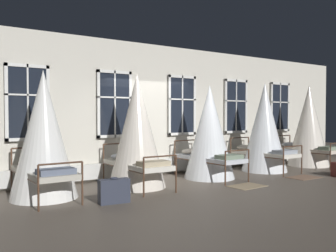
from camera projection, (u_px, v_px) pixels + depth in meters
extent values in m
plane|color=brown|center=(177.00, 183.00, 8.81)|extent=(29.57, 29.57, 0.00)
cube|color=beige|center=(148.00, 110.00, 9.84)|extent=(15.78, 0.10, 3.46)
cube|color=black|center=(28.00, 103.00, 8.01)|extent=(0.93, 0.02, 1.65)
cube|color=silver|center=(28.00, 139.00, 8.03)|extent=(0.93, 0.06, 0.07)
cube|color=silver|center=(27.00, 66.00, 7.99)|extent=(0.93, 0.06, 0.07)
cube|color=silver|center=(6.00, 102.00, 7.77)|extent=(0.07, 0.06, 1.65)
cube|color=silver|center=(48.00, 103.00, 8.25)|extent=(0.07, 0.06, 1.65)
cube|color=silver|center=(28.00, 103.00, 8.01)|extent=(0.04, 0.06, 1.65)
cube|color=silver|center=(28.00, 95.00, 8.01)|extent=(0.93, 0.06, 0.04)
cube|color=black|center=(115.00, 104.00, 9.17)|extent=(0.93, 0.02, 1.65)
cube|color=silver|center=(115.00, 136.00, 9.19)|extent=(0.93, 0.06, 0.07)
cube|color=silver|center=(114.00, 72.00, 9.15)|extent=(0.93, 0.06, 0.07)
cube|color=silver|center=(98.00, 104.00, 8.93)|extent=(0.07, 0.06, 1.65)
cube|color=silver|center=(130.00, 104.00, 9.41)|extent=(0.07, 0.06, 1.65)
cube|color=silver|center=(115.00, 104.00, 9.17)|extent=(0.04, 0.06, 1.65)
cube|color=silver|center=(115.00, 97.00, 9.17)|extent=(0.93, 0.06, 0.04)
cube|color=black|center=(182.00, 105.00, 10.33)|extent=(0.93, 0.02, 1.65)
cube|color=silver|center=(182.00, 134.00, 10.35)|extent=(0.93, 0.06, 0.07)
cube|color=silver|center=(182.00, 77.00, 10.31)|extent=(0.93, 0.06, 0.07)
cube|color=silver|center=(169.00, 105.00, 10.09)|extent=(0.07, 0.06, 1.65)
cube|color=silver|center=(194.00, 106.00, 10.57)|extent=(0.07, 0.06, 1.65)
cube|color=silver|center=(182.00, 105.00, 10.33)|extent=(0.04, 0.06, 1.65)
cube|color=silver|center=(182.00, 99.00, 10.32)|extent=(0.93, 0.06, 0.04)
cube|color=black|center=(236.00, 106.00, 11.49)|extent=(0.93, 0.02, 1.65)
cube|color=silver|center=(236.00, 132.00, 11.51)|extent=(0.93, 0.06, 0.07)
cube|color=silver|center=(236.00, 81.00, 11.46)|extent=(0.93, 0.06, 0.07)
cube|color=silver|center=(226.00, 106.00, 11.25)|extent=(0.07, 0.06, 1.65)
cube|color=silver|center=(246.00, 106.00, 11.73)|extent=(0.07, 0.06, 1.65)
cube|color=silver|center=(236.00, 106.00, 11.49)|extent=(0.04, 0.06, 1.65)
cube|color=silver|center=(236.00, 101.00, 11.48)|extent=(0.93, 0.06, 0.04)
cube|color=black|center=(280.00, 107.00, 12.65)|extent=(0.93, 0.02, 1.65)
cube|color=silver|center=(280.00, 130.00, 12.67)|extent=(0.93, 0.06, 0.07)
cube|color=silver|center=(280.00, 84.00, 12.62)|extent=(0.93, 0.06, 0.07)
cube|color=silver|center=(271.00, 107.00, 12.41)|extent=(0.07, 0.06, 1.65)
cube|color=silver|center=(288.00, 107.00, 12.89)|extent=(0.07, 0.06, 1.65)
cube|color=silver|center=(280.00, 107.00, 12.65)|extent=(0.04, 0.06, 1.65)
cube|color=silver|center=(280.00, 102.00, 12.64)|extent=(0.93, 0.06, 0.04)
cube|color=silver|center=(151.00, 166.00, 9.78)|extent=(10.90, 0.10, 0.36)
cylinder|color=#4C3323|center=(12.00, 170.00, 7.74)|extent=(0.04, 0.04, 0.90)
cylinder|color=#4C3323|center=(48.00, 167.00, 8.18)|extent=(0.04, 0.04, 0.90)
cylinder|color=#4C3323|center=(38.00, 188.00, 6.16)|extent=(0.04, 0.04, 0.77)
cylinder|color=#4C3323|center=(82.00, 184.00, 6.60)|extent=(0.04, 0.04, 0.77)
cylinder|color=#4C3323|center=(23.00, 176.00, 6.95)|extent=(0.06, 1.93, 0.03)
cylinder|color=#4C3323|center=(64.00, 173.00, 7.39)|extent=(0.06, 1.93, 0.03)
cylinder|color=#4C3323|center=(30.00, 148.00, 7.95)|extent=(0.76, 0.04, 0.03)
cylinder|color=#4C3323|center=(61.00, 163.00, 6.37)|extent=(0.76, 0.04, 0.03)
cube|color=#B7B2A3|center=(44.00, 172.00, 7.17)|extent=(0.81, 1.96, 0.10)
ellipsoid|color=silver|center=(34.00, 162.00, 7.76)|extent=(0.60, 0.41, 0.14)
cube|color=slate|center=(56.00, 171.00, 6.59)|extent=(0.64, 0.37, 0.10)
cone|color=white|center=(44.00, 134.00, 7.15)|extent=(1.28, 1.28, 2.46)
cylinder|color=#4C3323|center=(104.00, 163.00, 8.86)|extent=(0.04, 0.04, 0.90)
cylinder|color=#4C3323|center=(132.00, 161.00, 9.28)|extent=(0.04, 0.04, 0.90)
cylinder|color=#4C3323|center=(144.00, 177.00, 7.25)|extent=(0.04, 0.04, 0.77)
cylinder|color=#4C3323|center=(176.00, 174.00, 7.67)|extent=(0.04, 0.04, 0.77)
cylinder|color=#4C3323|center=(122.00, 168.00, 8.05)|extent=(0.06, 1.93, 0.03)
cylinder|color=#4C3323|center=(152.00, 165.00, 8.47)|extent=(0.06, 1.93, 0.03)
cylinder|color=#4C3323|center=(118.00, 144.00, 9.06)|extent=(0.76, 0.04, 0.03)
cylinder|color=#4C3323|center=(160.00, 156.00, 7.45)|extent=(0.76, 0.04, 0.03)
cube|color=silver|center=(137.00, 164.00, 8.26)|extent=(0.82, 1.96, 0.10)
ellipsoid|color=silver|center=(123.00, 156.00, 8.86)|extent=(0.60, 0.41, 0.14)
cube|color=tan|center=(154.00, 163.00, 7.67)|extent=(0.64, 0.37, 0.10)
cone|color=silver|center=(137.00, 131.00, 8.24)|extent=(1.28, 1.28, 2.50)
cylinder|color=#4C3323|center=(175.00, 158.00, 10.02)|extent=(0.04, 0.04, 0.90)
cylinder|color=#4C3323|center=(197.00, 156.00, 10.46)|extent=(0.04, 0.04, 0.90)
cylinder|color=#4C3323|center=(225.00, 168.00, 8.45)|extent=(0.04, 0.04, 0.77)
cylinder|color=#4C3323|center=(249.00, 166.00, 8.89)|extent=(0.04, 0.04, 0.77)
cylinder|color=#4C3323|center=(198.00, 161.00, 9.23)|extent=(0.07, 1.93, 0.03)
cylinder|color=#4C3323|center=(220.00, 159.00, 9.68)|extent=(0.07, 1.93, 0.03)
cylinder|color=#4C3323|center=(186.00, 140.00, 10.23)|extent=(0.76, 0.05, 0.03)
cylinder|color=#4C3323|center=(237.00, 151.00, 8.66)|extent=(0.76, 0.05, 0.03)
cube|color=silver|center=(209.00, 158.00, 9.45)|extent=(0.82, 1.97, 0.10)
ellipsoid|color=beige|center=(191.00, 151.00, 10.04)|extent=(0.60, 0.41, 0.14)
cube|color=slate|center=(229.00, 157.00, 8.88)|extent=(0.64, 0.37, 0.10)
cone|color=white|center=(210.00, 132.00, 9.43)|extent=(1.28, 1.28, 2.35)
cylinder|color=#4C3323|center=(231.00, 153.00, 11.22)|extent=(0.04, 0.04, 0.90)
cylinder|color=#4C3323|center=(248.00, 152.00, 11.66)|extent=(0.04, 0.04, 0.90)
cylinder|color=#4C3323|center=(283.00, 162.00, 9.64)|extent=(0.04, 0.04, 0.77)
cylinder|color=#4C3323|center=(302.00, 160.00, 10.07)|extent=(0.04, 0.04, 0.77)
cylinder|color=#4C3323|center=(255.00, 156.00, 10.43)|extent=(0.05, 1.93, 0.03)
cylinder|color=#4C3323|center=(273.00, 154.00, 10.87)|extent=(0.05, 1.93, 0.03)
cylinder|color=#4C3323|center=(240.00, 138.00, 11.43)|extent=(0.76, 0.04, 0.03)
cylinder|color=#4C3323|center=(293.00, 146.00, 9.85)|extent=(0.76, 0.04, 0.03)
cube|color=silver|center=(264.00, 153.00, 10.65)|extent=(0.80, 1.96, 0.10)
ellipsoid|color=beige|center=(245.00, 147.00, 11.24)|extent=(0.59, 0.41, 0.14)
cube|color=#8C939E|center=(285.00, 152.00, 10.06)|extent=(0.64, 0.37, 0.10)
cone|color=white|center=(264.00, 127.00, 10.62)|extent=(1.28, 1.28, 2.51)
cylinder|color=#4C3323|center=(275.00, 150.00, 12.33)|extent=(0.04, 0.04, 0.90)
cylinder|color=#4C3323|center=(290.00, 148.00, 12.77)|extent=(0.04, 0.04, 0.90)
cylinder|color=#4C3323|center=(330.00, 157.00, 10.76)|extent=(0.04, 0.04, 0.77)
cylinder|color=#4C3323|center=(301.00, 152.00, 11.54)|extent=(0.09, 1.93, 0.03)
cylinder|color=#4C3323|center=(315.00, 151.00, 11.99)|extent=(0.09, 1.93, 0.03)
cylinder|color=#4C3323|center=(283.00, 136.00, 12.54)|extent=(0.76, 0.05, 0.03)
cube|color=beige|center=(308.00, 150.00, 11.77)|extent=(0.84, 1.97, 0.10)
ellipsoid|color=silver|center=(289.00, 144.00, 12.35)|extent=(0.60, 0.42, 0.14)
cube|color=slate|center=(329.00, 148.00, 11.19)|extent=(0.64, 0.38, 0.10)
cone|color=silver|center=(309.00, 126.00, 11.74)|extent=(1.28, 1.28, 2.52)
cube|color=#8E7A5B|center=(247.00, 186.00, 8.36)|extent=(0.83, 0.60, 0.01)
cube|color=brown|center=(304.00, 177.00, 9.52)|extent=(0.81, 0.57, 0.01)
cube|color=#2D3342|center=(114.00, 191.00, 6.76)|extent=(0.58, 0.26, 0.44)
cube|color=tan|center=(112.00, 190.00, 6.85)|extent=(0.50, 0.07, 0.03)
torus|color=#2D3342|center=(114.00, 178.00, 6.75)|extent=(0.16, 0.16, 0.02)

